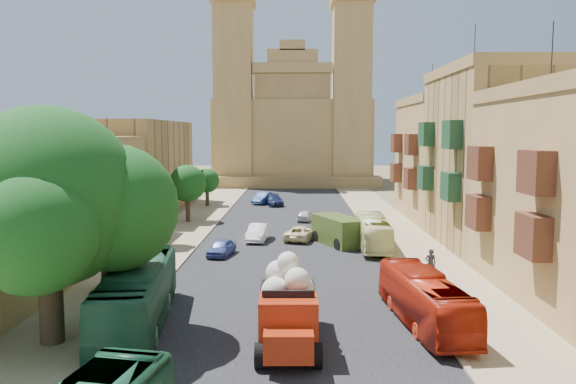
{
  "coord_description": "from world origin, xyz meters",
  "views": [
    {
      "loc": [
        0.68,
        -18.48,
        8.73
      ],
      "look_at": [
        0.0,
        26.0,
        4.0
      ],
      "focal_mm": 35.0,
      "sensor_mm": 36.0,
      "label": 1
    }
  ],
  "objects_px": {
    "pedestrian_c": "(429,283)",
    "car_white_a": "(258,233)",
    "street_tree_d": "(207,181)",
    "bus_green_north": "(137,295)",
    "car_white_b": "(306,216)",
    "car_cream": "(301,233)",
    "street_tree_c": "(187,184)",
    "car_dkblue": "(274,200)",
    "street_tree_b": "(157,206)",
    "car_blue_b": "(263,198)",
    "car_blue_a": "(222,248)",
    "pedestrian_a": "(431,263)",
    "bus_cream_east": "(373,232)",
    "red_truck": "(288,306)",
    "ficus_tree": "(49,204)",
    "bus_red_east": "(425,300)",
    "olive_pickup": "(339,231)",
    "church": "(293,128)",
    "street_tree_a": "(104,240)"
  },
  "relations": [
    {
      "from": "pedestrian_c",
      "to": "car_white_a",
      "type": "bearing_deg",
      "value": -167.67
    },
    {
      "from": "street_tree_d",
      "to": "car_white_a",
      "type": "relative_size",
      "value": 1.1
    },
    {
      "from": "bus_green_north",
      "to": "car_white_b",
      "type": "relative_size",
      "value": 3.27
    },
    {
      "from": "street_tree_d",
      "to": "car_cream",
      "type": "distance_m",
      "value": 24.27
    },
    {
      "from": "street_tree_c",
      "to": "car_dkblue",
      "type": "relative_size",
      "value": 1.26
    },
    {
      "from": "street_tree_b",
      "to": "car_blue_b",
      "type": "distance_m",
      "value": 26.95
    },
    {
      "from": "car_blue_a",
      "to": "pedestrian_a",
      "type": "xyz_separation_m",
      "value": [
        13.39,
        -5.97,
        0.31
      ]
    },
    {
      "from": "car_cream",
      "to": "car_blue_a",
      "type": "bearing_deg",
      "value": 62.31
    },
    {
      "from": "car_white_a",
      "to": "car_blue_b",
      "type": "xyz_separation_m",
      "value": [
        -1.0,
        23.83,
        0.03
      ]
    },
    {
      "from": "bus_cream_east",
      "to": "red_truck",
      "type": "bearing_deg",
      "value": 75.0
    },
    {
      "from": "ficus_tree",
      "to": "car_blue_b",
      "type": "relative_size",
      "value": 2.32
    },
    {
      "from": "street_tree_c",
      "to": "red_truck",
      "type": "relative_size",
      "value": 0.88
    },
    {
      "from": "bus_red_east",
      "to": "car_white_b",
      "type": "distance_m",
      "value": 30.51
    },
    {
      "from": "red_truck",
      "to": "olive_pickup",
      "type": "height_order",
      "value": "red_truck"
    },
    {
      "from": "street_tree_d",
      "to": "olive_pickup",
      "type": "height_order",
      "value": "street_tree_d"
    },
    {
      "from": "bus_green_north",
      "to": "car_cream",
      "type": "bearing_deg",
      "value": 63.14
    },
    {
      "from": "car_white_a",
      "to": "street_tree_d",
      "type": "bearing_deg",
      "value": 115.63
    },
    {
      "from": "church",
      "to": "olive_pickup",
      "type": "relative_size",
      "value": 6.33
    },
    {
      "from": "olive_pickup",
      "to": "car_cream",
      "type": "height_order",
      "value": "olive_pickup"
    },
    {
      "from": "street_tree_a",
      "to": "olive_pickup",
      "type": "height_order",
      "value": "street_tree_a"
    },
    {
      "from": "street_tree_b",
      "to": "car_white_b",
      "type": "distance_m",
      "value": 17.2
    },
    {
      "from": "bus_cream_east",
      "to": "bus_green_north",
      "type": "bearing_deg",
      "value": 55.72
    },
    {
      "from": "bus_cream_east",
      "to": "car_blue_a",
      "type": "relative_size",
      "value": 2.55
    },
    {
      "from": "street_tree_b",
      "to": "bus_cream_east",
      "type": "distance_m",
      "value": 16.62
    },
    {
      "from": "red_truck",
      "to": "car_white_a",
      "type": "bearing_deg",
      "value": 97.1
    },
    {
      "from": "street_tree_d",
      "to": "car_white_b",
      "type": "height_order",
      "value": "street_tree_d"
    },
    {
      "from": "church",
      "to": "car_blue_a",
      "type": "distance_m",
      "value": 58.84
    },
    {
      "from": "bus_green_north",
      "to": "bus_cream_east",
      "type": "bearing_deg",
      "value": 46.6
    },
    {
      "from": "church",
      "to": "olive_pickup",
      "type": "height_order",
      "value": "church"
    },
    {
      "from": "street_tree_a",
      "to": "car_white_a",
      "type": "bearing_deg",
      "value": 61.92
    },
    {
      "from": "church",
      "to": "car_cream",
      "type": "bearing_deg",
      "value": -88.84
    },
    {
      "from": "bus_green_north",
      "to": "car_dkblue",
      "type": "bearing_deg",
      "value": 77.28
    },
    {
      "from": "bus_green_north",
      "to": "car_blue_a",
      "type": "relative_size",
      "value": 3.03
    },
    {
      "from": "bus_red_east",
      "to": "pedestrian_a",
      "type": "distance_m",
      "value": 8.62
    },
    {
      "from": "pedestrian_c",
      "to": "car_white_b",
      "type": "bearing_deg",
      "value": 173.32
    },
    {
      "from": "bus_cream_east",
      "to": "pedestrian_c",
      "type": "bearing_deg",
      "value": 97.07
    },
    {
      "from": "ficus_tree",
      "to": "red_truck",
      "type": "xyz_separation_m",
      "value": [
        9.75,
        -0.07,
        -4.2
      ]
    },
    {
      "from": "street_tree_b",
      "to": "car_dkblue",
      "type": "distance_m",
      "value": 25.69
    },
    {
      "from": "bus_green_north",
      "to": "car_white_a",
      "type": "xyz_separation_m",
      "value": [
        4.07,
        20.12,
        -0.77
      ]
    },
    {
      "from": "street_tree_c",
      "to": "car_cream",
      "type": "xyz_separation_m",
      "value": [
        11.06,
        -9.47,
        -3.16
      ]
    },
    {
      "from": "street_tree_d",
      "to": "car_blue_a",
      "type": "xyz_separation_m",
      "value": [
        5.36,
        -27.36,
        -2.41
      ]
    },
    {
      "from": "car_white_b",
      "to": "bus_green_north",
      "type": "bearing_deg",
      "value": 88.96
    },
    {
      "from": "pedestrian_c",
      "to": "car_blue_a",
      "type": "bearing_deg",
      "value": -150.35
    },
    {
      "from": "car_dkblue",
      "to": "olive_pickup",
      "type": "bearing_deg",
      "value": -85.46
    },
    {
      "from": "car_white_a",
      "to": "car_blue_b",
      "type": "distance_m",
      "value": 23.85
    },
    {
      "from": "street_tree_c",
      "to": "car_blue_a",
      "type": "relative_size",
      "value": 1.63
    },
    {
      "from": "olive_pickup",
      "to": "car_white_a",
      "type": "height_order",
      "value": "olive_pickup"
    },
    {
      "from": "pedestrian_a",
      "to": "street_tree_a",
      "type": "bearing_deg",
      "value": 16.41
    },
    {
      "from": "bus_red_east",
      "to": "car_white_a",
      "type": "relative_size",
      "value": 2.1
    },
    {
      "from": "street_tree_c",
      "to": "bus_green_north",
      "type": "bearing_deg",
      "value": -83.33
    }
  ]
}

